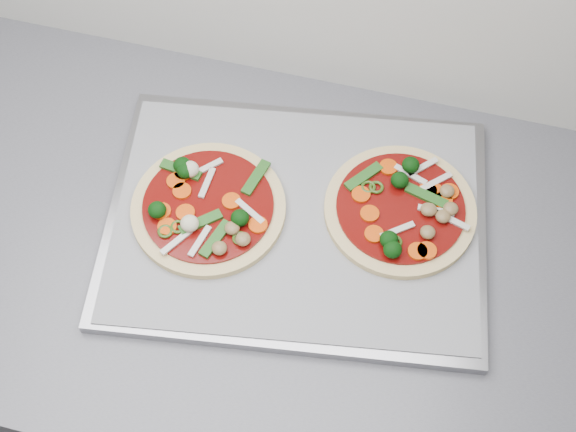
# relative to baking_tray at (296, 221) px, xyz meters

# --- Properties ---
(base_cabinet) EXTENTS (3.60, 0.60, 0.86)m
(base_cabinet) POSITION_rel_baking_tray_xyz_m (-0.45, -0.05, -0.48)
(base_cabinet) COLOR silver
(base_cabinet) RESTS_ON ground
(baking_tray) EXTENTS (0.54, 0.43, 0.02)m
(baking_tray) POSITION_rel_baking_tray_xyz_m (0.00, 0.00, 0.00)
(baking_tray) COLOR gray
(baking_tray) RESTS_ON countertop
(parchment) EXTENTS (0.52, 0.42, 0.00)m
(parchment) POSITION_rel_baking_tray_xyz_m (0.00, 0.00, 0.01)
(parchment) COLOR gray
(parchment) RESTS_ON baking_tray
(pizza_left) EXTENTS (0.23, 0.23, 0.03)m
(pizza_left) POSITION_rel_baking_tray_xyz_m (-0.12, -0.02, 0.02)
(pizza_left) COLOR #DCB981
(pizza_left) RESTS_ON parchment
(pizza_right) EXTENTS (0.23, 0.23, 0.03)m
(pizza_right) POSITION_rel_baking_tray_xyz_m (0.13, 0.04, 0.02)
(pizza_right) COLOR #DCB981
(pizza_right) RESTS_ON parchment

